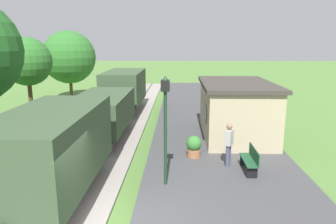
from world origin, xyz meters
TOP-DOWN VIEW (x-y plane):
  - freight_train at (-2.40, 8.18)m, footprint 2.50×19.40m
  - station_hut at (4.40, 8.36)m, footprint 3.50×5.80m
  - bench_near_hut at (4.18, 3.71)m, footprint 0.42×1.50m
  - person_waiting at (3.43, 4.21)m, footprint 0.39×0.45m
  - potted_planter at (2.14, 5.16)m, footprint 0.64×0.64m
  - lamp_post_near at (1.05, 2.53)m, footprint 0.28×0.28m
  - tree_field_left at (-8.53, 13.21)m, footprint 3.20×3.20m
  - tree_field_distant at (-8.11, 20.06)m, footprint 4.58×4.58m

SIDE VIEW (x-z plane):
  - bench_near_hut at x=4.18m, z-range 0.27..1.18m
  - potted_planter at x=2.14m, z-range 0.26..1.18m
  - person_waiting at x=3.43m, z-range 0.33..2.04m
  - freight_train at x=-2.40m, z-range 0.24..2.96m
  - station_hut at x=4.40m, z-range 0.26..3.04m
  - lamp_post_near at x=1.05m, z-range 0.95..4.65m
  - tree_field_distant at x=-8.11m, z-range 0.70..6.69m
  - tree_field_left at x=-8.53m, z-range 1.05..6.39m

